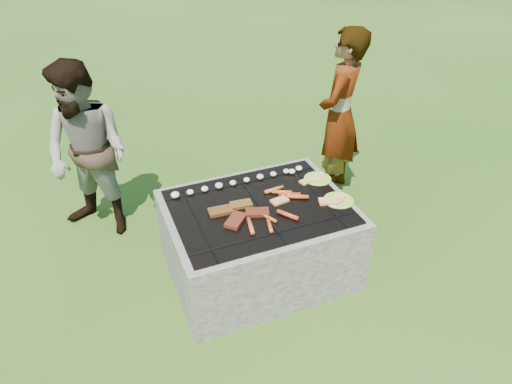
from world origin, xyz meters
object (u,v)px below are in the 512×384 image
plate_near (339,201)px  bystander (88,154)px  plate_far (318,179)px  cook (339,116)px  fire_pit (259,242)px

plate_near → bystander: bystander is taller
plate_far → bystander: (-1.61, 0.84, 0.13)m
plate_far → plate_near: 0.31m
plate_far → cook: 0.83m
plate_near → bystander: size_ratio=0.18×
fire_pit → plate_near: size_ratio=4.81×
fire_pit → bystander: 1.51m
plate_near → bystander: 1.98m
fire_pit → plate_near: plate_near is taller
plate_far → plate_near: size_ratio=0.97×
plate_near → cook: bearing=59.8°
fire_pit → cook: size_ratio=0.83×
fire_pit → cook: cook is taller
plate_near → cook: cook is taller
plate_far → plate_near: bearing=-90.3°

